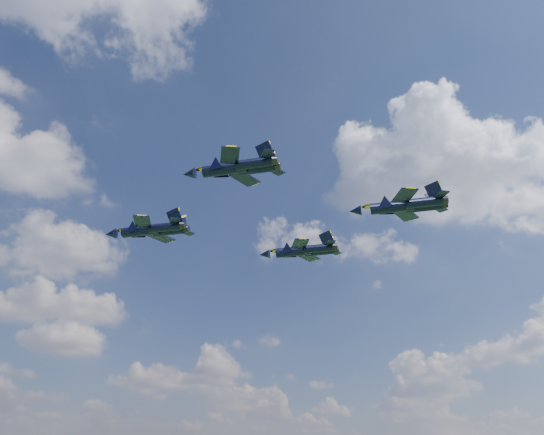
{
  "coord_description": "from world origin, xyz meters",
  "views": [
    {
      "loc": [
        -41.44,
        -66.82,
        27.13
      ],
      "look_at": [
        -0.92,
        0.6,
        62.66
      ],
      "focal_mm": 35.0,
      "sensor_mm": 36.0,
      "label": 1
    }
  ],
  "objects_px": {
    "jet_lead": "(138,231)",
    "jet_left": "(222,169)",
    "jet_right": "(291,251)",
    "jet_slot": "(389,207)"
  },
  "relations": [
    {
      "from": "jet_lead",
      "to": "jet_right",
      "type": "height_order",
      "value": "jet_right"
    },
    {
      "from": "jet_right",
      "to": "jet_slot",
      "type": "bearing_deg",
      "value": -133.2
    },
    {
      "from": "jet_lead",
      "to": "jet_left",
      "type": "distance_m",
      "value": 29.04
    },
    {
      "from": "jet_right",
      "to": "jet_lead",
      "type": "bearing_deg",
      "value": 132.16
    },
    {
      "from": "jet_right",
      "to": "jet_slot",
      "type": "relative_size",
      "value": 1.07
    },
    {
      "from": "jet_left",
      "to": "jet_right",
      "type": "xyz_separation_m",
      "value": [
        28.23,
        26.52,
        2.35
      ]
    },
    {
      "from": "jet_lead",
      "to": "jet_slot",
      "type": "bearing_deg",
      "value": -90.11
    },
    {
      "from": "jet_slot",
      "to": "jet_right",
      "type": "bearing_deg",
      "value": 45.81
    },
    {
      "from": "jet_lead",
      "to": "jet_left",
      "type": "relative_size",
      "value": 1.14
    },
    {
      "from": "jet_right",
      "to": "jet_left",
      "type": "bearing_deg",
      "value": 179.96
    }
  ]
}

